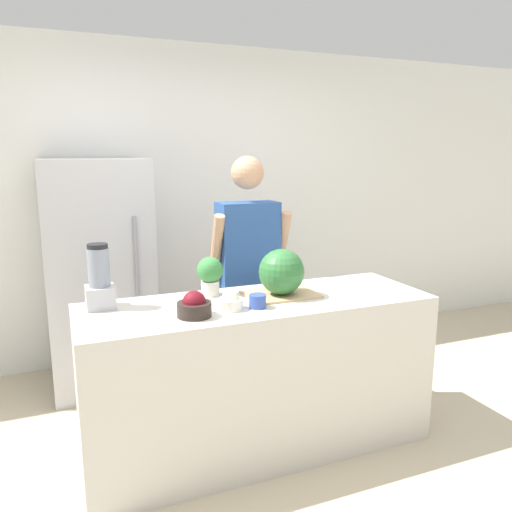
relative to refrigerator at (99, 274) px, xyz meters
name	(u,v)px	position (x,y,z in m)	size (l,w,h in m)	color
ground_plane	(281,477)	(0.76, -1.58, -0.84)	(14.00, 14.00, 0.00)	beige
wall_back	(184,204)	(0.76, 0.41, 0.46)	(8.00, 0.06, 2.60)	white
counter_island	(258,375)	(0.76, -1.25, -0.39)	(1.99, 0.66, 0.90)	beige
refrigerator	(99,274)	(0.00, 0.00, 0.00)	(0.73, 0.75, 1.68)	#B7B7BC
person	(248,277)	(0.94, -0.62, 0.04)	(0.55, 0.27, 1.70)	gray
cutting_board	(281,294)	(0.92, -1.21, 0.07)	(0.41, 0.29, 0.01)	tan
watermelon	(281,272)	(0.91, -1.22, 0.21)	(0.26, 0.26, 0.26)	#2D6B33
bowl_cherries	(194,306)	(0.35, -1.39, 0.11)	(0.18, 0.18, 0.13)	#2D231E
bowl_cream	(230,302)	(0.56, -1.35, 0.10)	(0.14, 0.14, 0.10)	white
bowl_small_blue	(258,301)	(0.70, -1.38, 0.10)	(0.09, 0.09, 0.07)	#334C9E
blender	(100,281)	(-0.08, -1.06, 0.21)	(0.15, 0.15, 0.35)	#B7B7BC
potted_plant	(210,274)	(0.54, -1.05, 0.19)	(0.15, 0.15, 0.23)	beige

